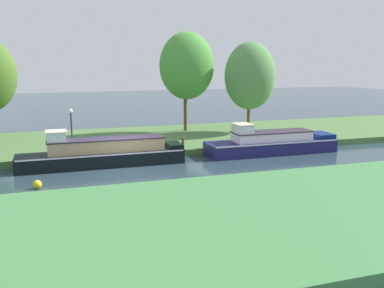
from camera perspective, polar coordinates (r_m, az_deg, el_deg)
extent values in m
plane|color=#293D47|center=(22.90, -8.72, -3.36)|extent=(120.00, 120.00, 0.00)
cube|color=#4C733B|center=(29.63, -10.94, 0.26)|extent=(72.00, 10.00, 0.40)
cube|color=#417F44|center=(14.44, -2.79, -11.14)|extent=(72.00, 10.00, 0.40)
cube|color=black|center=(23.82, -11.96, -1.93)|extent=(8.97, 1.72, 0.79)
cube|color=white|center=(23.74, -11.99, -1.09)|extent=(8.79, 1.75, 0.07)
cube|color=tan|center=(23.70, -11.38, -0.16)|extent=(6.18, 1.31, 0.67)
cube|color=#2D2639|center=(23.63, -11.41, 0.71)|extent=(6.28, 1.38, 0.06)
cube|color=white|center=(23.45, -17.77, 0.91)|extent=(0.97, 1.10, 0.54)
cube|color=beige|center=(23.40, -17.81, 1.62)|extent=(1.07, 1.17, 0.06)
cube|color=black|center=(24.45, -2.41, -0.13)|extent=(0.76, 1.45, 0.23)
cube|color=navy|center=(26.88, 10.57, -0.36)|extent=(8.34, 1.96, 0.83)
cube|color=white|center=(26.81, 10.60, 0.42)|extent=(8.17, 1.99, 0.07)
cube|color=white|center=(26.77, 10.69, 1.04)|extent=(4.95, 1.49, 0.51)
cube|color=#312734|center=(26.73, 10.71, 1.65)|extent=(5.05, 1.56, 0.06)
cube|color=white|center=(25.80, 6.82, 1.98)|extent=(0.96, 1.25, 0.55)
cube|color=beige|center=(25.75, 6.83, 2.65)|extent=(1.06, 1.33, 0.06)
cube|color=navy|center=(28.65, 16.92, 1.16)|extent=(1.18, 1.64, 0.27)
cylinder|color=brown|center=(32.42, -0.90, 4.91)|extent=(0.27, 0.27, 3.55)
ellipsoid|color=#4C963A|center=(31.84, -0.69, 10.45)|extent=(4.10, 3.36, 4.95)
cylinder|color=brown|center=(32.35, 7.60, 4.15)|extent=(0.24, 0.24, 2.82)
ellipsoid|color=#578B4A|center=(32.06, 7.79, 9.06)|extent=(3.82, 3.39, 4.97)
cylinder|color=#333338|center=(25.88, -15.84, 1.50)|extent=(0.10, 0.10, 2.29)
sphere|color=white|center=(25.71, -15.99, 4.28)|extent=(0.24, 0.24, 0.24)
cylinder|color=brown|center=(26.10, -1.22, 0.20)|extent=(0.18, 0.18, 0.66)
sphere|color=yellow|center=(20.42, -20.05, -5.12)|extent=(0.40, 0.40, 0.40)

